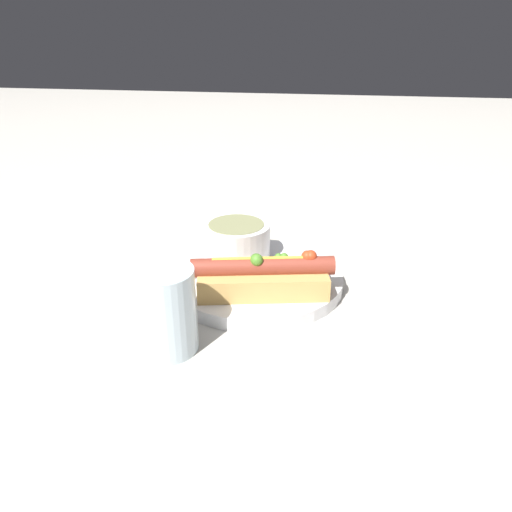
{
  "coord_description": "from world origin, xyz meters",
  "views": [
    {
      "loc": [
        0.1,
        -0.61,
        0.34
      ],
      "look_at": [
        0.0,
        0.0,
        0.05
      ],
      "focal_mm": 35.0,
      "sensor_mm": 36.0,
      "label": 1
    }
  ],
  "objects_px": {
    "hot_dog": "(263,277)",
    "spoon": "(227,261)",
    "soup_bowl": "(236,239)",
    "drinking_glass": "(164,310)"
  },
  "relations": [
    {
      "from": "hot_dog",
      "to": "spoon",
      "type": "height_order",
      "value": "hot_dog"
    },
    {
      "from": "hot_dog",
      "to": "spoon",
      "type": "relative_size",
      "value": 1.2
    },
    {
      "from": "spoon",
      "to": "drinking_glass",
      "type": "bearing_deg",
      "value": -155.14
    },
    {
      "from": "spoon",
      "to": "hot_dog",
      "type": "bearing_deg",
      "value": -105.21
    },
    {
      "from": "soup_bowl",
      "to": "drinking_glass",
      "type": "height_order",
      "value": "drinking_glass"
    },
    {
      "from": "drinking_glass",
      "to": "spoon",
      "type": "bearing_deg",
      "value": 80.89
    },
    {
      "from": "hot_dog",
      "to": "spoon",
      "type": "bearing_deg",
      "value": 119.38
    },
    {
      "from": "hot_dog",
      "to": "drinking_glass",
      "type": "relative_size",
      "value": 1.86
    },
    {
      "from": "spoon",
      "to": "drinking_glass",
      "type": "relative_size",
      "value": 1.56
    },
    {
      "from": "spoon",
      "to": "drinking_glass",
      "type": "distance_m",
      "value": 0.19
    }
  ]
}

